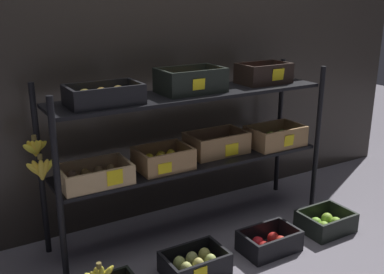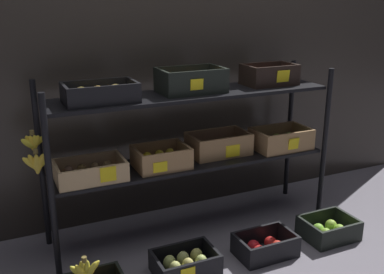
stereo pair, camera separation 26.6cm
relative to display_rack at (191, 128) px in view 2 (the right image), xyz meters
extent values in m
plane|color=slate|center=(0.01, 0.01, -0.66)|extent=(10.00, 10.00, 0.00)
cube|color=#2D2823|center=(0.01, 0.39, 0.29)|extent=(4.08, 0.12, 1.89)
cylinder|color=black|center=(-0.83, -0.18, -0.17)|extent=(0.03, 0.03, 0.97)
cylinder|color=black|center=(0.85, -0.18, -0.17)|extent=(0.03, 0.03, 0.97)
cylinder|color=black|center=(-0.83, 0.19, -0.17)|extent=(0.03, 0.03, 0.97)
cylinder|color=black|center=(0.85, 0.19, -0.17)|extent=(0.03, 0.03, 0.97)
cube|color=black|center=(0.01, 0.01, -0.21)|extent=(1.64, 0.34, 0.02)
cube|color=black|center=(0.01, 0.01, 0.20)|extent=(1.64, 0.34, 0.02)
cube|color=tan|center=(-0.60, -0.04, -0.20)|extent=(0.36, 0.23, 0.01)
cube|color=tan|center=(-0.60, -0.15, -0.14)|extent=(0.36, 0.02, 0.09)
cube|color=tan|center=(-0.60, 0.07, -0.14)|extent=(0.36, 0.02, 0.09)
cube|color=tan|center=(-0.78, -0.04, -0.14)|extent=(0.02, 0.20, 0.09)
cube|color=tan|center=(-0.43, -0.04, -0.14)|extent=(0.02, 0.20, 0.09)
ellipsoid|color=brown|center=(-0.70, -0.08, -0.16)|extent=(0.05, 0.05, 0.07)
ellipsoid|color=brown|center=(-0.64, -0.08, -0.16)|extent=(0.05, 0.05, 0.07)
ellipsoid|color=brown|center=(-0.57, -0.07, -0.16)|extent=(0.05, 0.05, 0.07)
ellipsoid|color=brown|center=(-0.50, -0.08, -0.16)|extent=(0.05, 0.05, 0.07)
ellipsoid|color=brown|center=(-0.71, 0.00, -0.16)|extent=(0.05, 0.05, 0.07)
ellipsoid|color=brown|center=(-0.64, 0.00, -0.16)|extent=(0.05, 0.05, 0.07)
ellipsoid|color=brown|center=(-0.57, 0.00, -0.16)|extent=(0.05, 0.05, 0.07)
ellipsoid|color=brown|center=(-0.50, -0.01, -0.16)|extent=(0.05, 0.05, 0.07)
cube|color=yellow|center=(-0.54, -0.16, -0.14)|extent=(0.08, 0.01, 0.08)
cube|color=#A87F51|center=(-0.20, -0.02, -0.20)|extent=(0.30, 0.23, 0.01)
cube|color=#A87F51|center=(-0.20, -0.13, -0.14)|extent=(0.30, 0.02, 0.11)
cube|color=#A87F51|center=(-0.20, 0.09, -0.14)|extent=(0.30, 0.02, 0.11)
cube|color=#A87F51|center=(-0.34, -0.02, -0.14)|extent=(0.02, 0.20, 0.11)
cube|color=#A87F51|center=(-0.05, -0.02, -0.14)|extent=(0.02, 0.20, 0.11)
ellipsoid|color=yellow|center=(-0.26, -0.06, -0.15)|extent=(0.06, 0.06, 0.08)
ellipsoid|color=yellow|center=(-0.20, -0.06, -0.15)|extent=(0.06, 0.06, 0.08)
ellipsoid|color=yellow|center=(-0.13, -0.06, -0.15)|extent=(0.06, 0.06, 0.08)
ellipsoid|color=yellow|center=(-0.27, 0.01, -0.15)|extent=(0.06, 0.06, 0.08)
ellipsoid|color=yellow|center=(-0.19, 0.01, -0.15)|extent=(0.06, 0.06, 0.08)
ellipsoid|color=yellow|center=(-0.13, 0.01, -0.15)|extent=(0.06, 0.06, 0.08)
cube|color=yellow|center=(-0.25, -0.14, -0.16)|extent=(0.08, 0.01, 0.06)
cube|color=#A87F51|center=(0.20, 0.04, -0.20)|extent=(0.37, 0.23, 0.01)
cube|color=#A87F51|center=(0.20, -0.07, -0.13)|extent=(0.37, 0.02, 0.12)
cube|color=#A87F51|center=(0.20, 0.14, -0.13)|extent=(0.37, 0.02, 0.12)
cube|color=#A87F51|center=(0.03, 0.04, -0.13)|extent=(0.02, 0.20, 0.12)
cube|color=#A87F51|center=(0.38, 0.04, -0.13)|extent=(0.02, 0.20, 0.12)
sphere|color=#57244D|center=(0.09, 0.00, -0.17)|extent=(0.05, 0.05, 0.05)
sphere|color=#5E1D5D|center=(0.15, 0.00, -0.17)|extent=(0.05, 0.05, 0.05)
sphere|color=#60215C|center=(0.20, 0.00, -0.17)|extent=(0.05, 0.05, 0.05)
sphere|color=#6A1D4A|center=(0.26, 0.00, -0.17)|extent=(0.05, 0.05, 0.05)
sphere|color=#5E1D4E|center=(0.32, 0.00, -0.17)|extent=(0.05, 0.05, 0.05)
sphere|color=#641B55|center=(0.09, 0.07, -0.17)|extent=(0.05, 0.05, 0.05)
sphere|color=#562B4C|center=(0.15, 0.08, -0.17)|extent=(0.05, 0.05, 0.05)
sphere|color=#6C264B|center=(0.21, 0.08, -0.17)|extent=(0.05, 0.05, 0.05)
sphere|color=#572651|center=(0.26, 0.07, -0.17)|extent=(0.05, 0.05, 0.05)
sphere|color=#571A46|center=(0.32, 0.07, -0.17)|extent=(0.05, 0.05, 0.05)
cube|color=yellow|center=(0.24, -0.08, -0.15)|extent=(0.09, 0.00, 0.07)
cube|color=#A87F51|center=(0.62, -0.03, -0.20)|extent=(0.36, 0.23, 0.01)
cube|color=#A87F51|center=(0.62, -0.14, -0.13)|extent=(0.36, 0.02, 0.12)
cube|color=#A87F51|center=(0.62, 0.08, -0.13)|extent=(0.36, 0.02, 0.12)
cube|color=#A87F51|center=(0.45, -0.03, -0.13)|extent=(0.02, 0.20, 0.12)
cube|color=#A87F51|center=(0.79, -0.03, -0.13)|extent=(0.02, 0.20, 0.12)
sphere|color=#98BE41|center=(0.54, -0.06, -0.16)|extent=(0.07, 0.07, 0.07)
sphere|color=#83BF38|center=(0.61, -0.07, -0.16)|extent=(0.07, 0.07, 0.07)
sphere|color=#8EB035|center=(0.70, -0.06, -0.16)|extent=(0.07, 0.07, 0.07)
sphere|color=#98B73F|center=(0.54, 0.00, -0.16)|extent=(0.07, 0.07, 0.07)
sphere|color=#8EB731|center=(0.61, 0.00, -0.16)|extent=(0.07, 0.07, 0.07)
sphere|color=#84BE47|center=(0.71, 0.00, -0.16)|extent=(0.07, 0.07, 0.07)
cube|color=yellow|center=(0.63, -0.15, -0.14)|extent=(0.07, 0.01, 0.07)
cube|color=black|center=(-0.52, -0.02, 0.21)|extent=(0.37, 0.23, 0.01)
cube|color=black|center=(-0.52, -0.12, 0.26)|extent=(0.37, 0.02, 0.09)
cube|color=black|center=(-0.52, 0.09, 0.26)|extent=(0.37, 0.02, 0.09)
cube|color=black|center=(-0.70, -0.02, 0.26)|extent=(0.02, 0.19, 0.09)
cube|color=black|center=(-0.34, -0.02, 0.26)|extent=(0.02, 0.19, 0.09)
sphere|color=#E3BA55|center=(-0.61, -0.04, 0.25)|extent=(0.07, 0.07, 0.07)
sphere|color=gold|center=(-0.52, -0.05, 0.25)|extent=(0.07, 0.07, 0.07)
sphere|color=#E7B14C|center=(-0.43, -0.04, 0.25)|extent=(0.07, 0.07, 0.07)
sphere|color=#DBC353|center=(-0.61, 0.01, 0.25)|extent=(0.07, 0.07, 0.07)
sphere|color=gold|center=(-0.53, 0.01, 0.25)|extent=(0.07, 0.07, 0.07)
sphere|color=tan|center=(-0.43, 0.01, 0.25)|extent=(0.07, 0.07, 0.07)
cube|color=black|center=(0.01, 0.02, 0.21)|extent=(0.37, 0.24, 0.01)
cube|color=black|center=(0.01, -0.09, 0.28)|extent=(0.37, 0.02, 0.13)
cube|color=black|center=(0.01, 0.13, 0.28)|extent=(0.37, 0.02, 0.13)
cube|color=black|center=(-0.17, 0.02, 0.28)|extent=(0.02, 0.20, 0.13)
cube|color=black|center=(0.19, 0.02, 0.28)|extent=(0.02, 0.20, 0.13)
sphere|color=orange|center=(-0.07, -0.01, 0.25)|extent=(0.07, 0.07, 0.07)
sphere|color=orange|center=(0.01, -0.01, 0.25)|extent=(0.07, 0.07, 0.07)
sphere|color=orange|center=(0.09, -0.02, 0.25)|extent=(0.07, 0.07, 0.07)
sphere|color=orange|center=(-0.07, 0.05, 0.25)|extent=(0.07, 0.07, 0.07)
sphere|color=orange|center=(0.01, 0.05, 0.25)|extent=(0.07, 0.07, 0.07)
sphere|color=orange|center=(0.10, 0.05, 0.25)|extent=(0.07, 0.07, 0.07)
cube|color=yellow|center=(-0.01, -0.10, 0.27)|extent=(0.08, 0.01, 0.06)
cube|color=black|center=(0.54, 0.03, 0.21)|extent=(0.32, 0.20, 0.01)
cube|color=black|center=(0.54, -0.07, 0.27)|extent=(0.32, 0.02, 0.11)
cube|color=black|center=(0.54, 0.12, 0.27)|extent=(0.32, 0.02, 0.11)
cube|color=black|center=(0.39, 0.03, 0.27)|extent=(0.02, 0.17, 0.11)
cube|color=black|center=(0.70, 0.03, 0.27)|extent=(0.02, 0.17, 0.11)
sphere|color=red|center=(0.49, 0.01, 0.25)|extent=(0.07, 0.07, 0.07)
sphere|color=red|center=(0.59, 0.00, 0.25)|extent=(0.07, 0.07, 0.07)
sphere|color=red|center=(0.49, 0.05, 0.25)|extent=(0.07, 0.07, 0.07)
sphere|color=red|center=(0.60, 0.05, 0.25)|extent=(0.07, 0.07, 0.07)
cube|color=yellow|center=(0.57, -0.08, 0.27)|extent=(0.09, 0.01, 0.07)
cylinder|color=brown|center=(-0.87, -0.04, -0.01)|extent=(0.02, 0.02, 0.02)
ellipsoid|color=yellow|center=(-0.89, -0.03, -0.07)|extent=(0.10, 0.03, 0.10)
ellipsoid|color=yellow|center=(-0.88, -0.03, -0.07)|extent=(0.07, 0.03, 0.11)
ellipsoid|color=yellow|center=(-0.87, -0.05, -0.07)|extent=(0.03, 0.03, 0.11)
ellipsoid|color=yellow|center=(-0.85, -0.05, -0.07)|extent=(0.07, 0.03, 0.11)
ellipsoid|color=yellow|center=(-0.84, -0.04, -0.07)|extent=(0.10, 0.03, 0.10)
cylinder|color=brown|center=(-0.87, 0.05, 0.07)|extent=(0.02, 0.02, 0.02)
ellipsoid|color=yellow|center=(-0.89, 0.05, 0.01)|extent=(0.09, 0.03, 0.08)
ellipsoid|color=yellow|center=(-0.88, 0.06, 0.01)|extent=(0.07, 0.03, 0.09)
ellipsoid|color=yellow|center=(-0.87, 0.05, 0.01)|extent=(0.05, 0.03, 0.09)
ellipsoid|color=yellow|center=(-0.86, 0.05, 0.01)|extent=(0.05, 0.03, 0.09)
ellipsoid|color=yellow|center=(-0.86, 0.05, 0.01)|extent=(0.07, 0.03, 0.09)
ellipsoid|color=yellow|center=(-0.84, 0.06, 0.01)|extent=(0.09, 0.03, 0.07)
cube|color=black|center=(-0.22, -0.41, -0.65)|extent=(0.33, 0.23, 0.01)
cube|color=black|center=(-0.22, -0.52, -0.59)|extent=(0.33, 0.02, 0.11)
cube|color=black|center=(-0.22, -0.31, -0.59)|extent=(0.33, 0.02, 0.11)
cube|color=black|center=(-0.38, -0.41, -0.59)|extent=(0.02, 0.19, 0.11)
cube|color=black|center=(-0.06, -0.41, -0.59)|extent=(0.02, 0.19, 0.11)
ellipsoid|color=tan|center=(-0.29, -0.45, -0.60)|extent=(0.07, 0.07, 0.09)
ellipsoid|color=tan|center=(-0.22, -0.45, -0.60)|extent=(0.07, 0.07, 0.09)
ellipsoid|color=#B1C262|center=(-0.14, -0.45, -0.60)|extent=(0.07, 0.07, 0.09)
ellipsoid|color=#ACBA5F|center=(-0.30, -0.38, -0.60)|extent=(0.07, 0.07, 0.09)
ellipsoid|color=tan|center=(-0.22, -0.38, -0.60)|extent=(0.07, 0.07, 0.09)
ellipsoid|color=#B5B454|center=(-0.14, -0.38, -0.60)|extent=(0.07, 0.07, 0.09)
cube|color=black|center=(0.26, -0.44, -0.65)|extent=(0.33, 0.21, 0.01)
cube|color=black|center=(0.26, -0.54, -0.59)|extent=(0.33, 0.02, 0.11)
cube|color=black|center=(0.26, -0.34, -0.59)|extent=(0.33, 0.02, 0.11)
cube|color=black|center=(0.10, -0.44, -0.59)|extent=(0.02, 0.18, 0.11)
cube|color=black|center=(0.41, -0.44, -0.59)|extent=(0.02, 0.18, 0.11)
sphere|color=red|center=(0.20, -0.47, -0.61)|extent=(0.07, 0.07, 0.07)
sphere|color=red|center=(0.32, -0.47, -0.61)|extent=(0.07, 0.07, 0.07)
sphere|color=red|center=(0.20, -0.41, -0.61)|extent=(0.07, 0.07, 0.07)
sphere|color=red|center=(0.31, -0.42, -0.61)|extent=(0.07, 0.07, 0.07)
cube|color=black|center=(0.71, -0.44, -0.65)|extent=(0.31, 0.24, 0.01)
cube|color=black|center=(0.71, -0.55, -0.59)|extent=(0.31, 0.02, 0.11)
cube|color=black|center=(0.71, -0.32, -0.59)|extent=(0.31, 0.02, 0.11)
cube|color=black|center=(0.56, -0.44, -0.59)|extent=(0.02, 0.21, 0.11)
cube|color=black|center=(0.86, -0.44, -0.59)|extent=(0.02, 0.21, 0.11)
sphere|color=#85B837|center=(0.66, -0.47, -0.61)|extent=(0.07, 0.07, 0.07)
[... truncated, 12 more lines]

